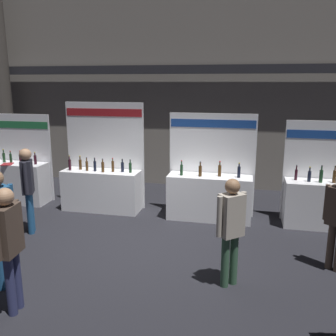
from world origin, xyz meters
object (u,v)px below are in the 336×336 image
Objects in this scene: visitor_3 at (231,224)px; visitor_7 at (9,240)px; exhibitor_booth_0 at (14,179)px; exhibitor_booth_1 at (102,185)px; exhibitor_booth_2 at (210,193)px; exhibitor_booth_3 at (318,200)px; visitor_1 at (28,184)px.

visitor_7 reaches higher than visitor_3.
exhibitor_booth_0 is 1.29× the size of visitor_7.
exhibitor_booth_2 is (2.63, -0.04, -0.02)m from exhibitor_booth_1.
exhibitor_booth_0 is 6.44m from visitor_3.
exhibitor_booth_2 is 1.35× the size of visitor_7.
exhibitor_booth_1 is 4.97m from exhibitor_booth_3.
exhibitor_booth_1 is 1.15× the size of exhibitor_booth_3.
visitor_1 is (-0.90, -1.67, 0.42)m from exhibitor_booth_1.
visitor_1 is at bearing -156.98° from visitor_7.
exhibitor_booth_0 is 0.95× the size of exhibitor_booth_2.
exhibitor_booth_0 is at bearing 178.53° from exhibitor_booth_2.
exhibitor_booth_1 reaches higher than visitor_1.
exhibitor_booth_0 is 0.87× the size of exhibitor_booth_1.
visitor_3 is (0.61, -2.80, 0.40)m from exhibitor_booth_2.
exhibitor_booth_1 reaches higher than visitor_3.
exhibitor_booth_2 is (5.11, -0.13, 0.00)m from exhibitor_booth_0.
exhibitor_booth_1 reaches higher than exhibitor_booth_2.
exhibitor_booth_3 is at bearing -0.06° from exhibitor_booth_1.
exhibitor_booth_3 is 6.12m from visitor_1.
visitor_3 is at bearing -121.23° from exhibitor_booth_3.
exhibitor_booth_2 reaches higher than visitor_3.
visitor_3 is 3.10m from visitor_7.
visitor_3 is at bearing -27.18° from exhibitor_booth_0.
exhibitor_booth_3 is at bearing 127.27° from visitor_7.
exhibitor_booth_2 reaches higher than exhibitor_booth_0.
exhibitor_booth_1 is 1.52× the size of visitor_3.
visitor_3 is at bearing 109.71° from visitor_7.
exhibitor_booth_3 is 6.17m from visitor_7.
exhibitor_booth_2 is 2.34m from exhibitor_booth_3.
exhibitor_booth_2 is at bearing -179.04° from exhibitor_booth_3.
visitor_1 is at bearing -118.34° from exhibitor_booth_1.
visitor_7 is (-4.54, -4.15, 0.45)m from exhibitor_booth_3.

